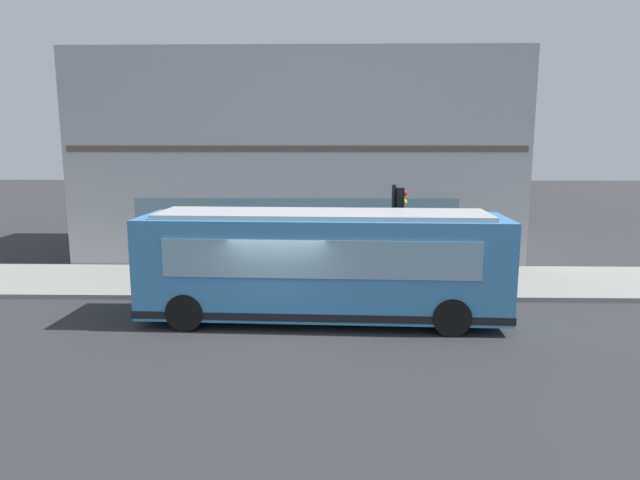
{
  "coord_description": "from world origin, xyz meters",
  "views": [
    {
      "loc": [
        -14.48,
        -1.44,
        4.94
      ],
      "look_at": [
        2.94,
        -1.04,
        1.9
      ],
      "focal_mm": 31.41,
      "sensor_mm": 36.0,
      "label": 1
    }
  ],
  "objects_px": {
    "city_bus_nearside": "(322,266)",
    "fire_hydrant": "(309,260)",
    "pedestrian_walking_along_curb": "(507,245)",
    "newspaper_vending_box": "(417,259)",
    "traffic_light_near_corner": "(398,218)",
    "pedestrian_near_hydrant": "(206,252)",
    "pedestrian_by_light_pole": "(477,250)",
    "pedestrian_near_building_entrance": "(236,258)"
  },
  "relations": [
    {
      "from": "traffic_light_near_corner",
      "to": "pedestrian_near_building_entrance",
      "type": "relative_size",
      "value": 1.91
    },
    {
      "from": "fire_hydrant",
      "to": "newspaper_vending_box",
      "type": "distance_m",
      "value": 4.1
    },
    {
      "from": "pedestrian_by_light_pole",
      "to": "newspaper_vending_box",
      "type": "distance_m",
      "value": 2.38
    },
    {
      "from": "fire_hydrant",
      "to": "pedestrian_near_hydrant",
      "type": "xyz_separation_m",
      "value": [
        -1.16,
        3.66,
        0.53
      ]
    },
    {
      "from": "pedestrian_near_hydrant",
      "to": "city_bus_nearside",
      "type": "bearing_deg",
      "value": -136.61
    },
    {
      "from": "pedestrian_walking_along_curb",
      "to": "newspaper_vending_box",
      "type": "relative_size",
      "value": 1.89
    },
    {
      "from": "fire_hydrant",
      "to": "pedestrian_near_hydrant",
      "type": "distance_m",
      "value": 3.88
    },
    {
      "from": "traffic_light_near_corner",
      "to": "pedestrian_walking_along_curb",
      "type": "height_order",
      "value": "traffic_light_near_corner"
    },
    {
      "from": "pedestrian_by_light_pole",
      "to": "pedestrian_near_hydrant",
      "type": "relative_size",
      "value": 1.14
    },
    {
      "from": "city_bus_nearside",
      "to": "traffic_light_near_corner",
      "type": "distance_m",
      "value": 3.47
    },
    {
      "from": "newspaper_vending_box",
      "to": "pedestrian_walking_along_curb",
      "type": "bearing_deg",
      "value": -89.6
    },
    {
      "from": "city_bus_nearside",
      "to": "fire_hydrant",
      "type": "height_order",
      "value": "city_bus_nearside"
    },
    {
      "from": "traffic_light_near_corner",
      "to": "newspaper_vending_box",
      "type": "height_order",
      "value": "traffic_light_near_corner"
    },
    {
      "from": "traffic_light_near_corner",
      "to": "pedestrian_by_light_pole",
      "type": "bearing_deg",
      "value": -56.71
    },
    {
      "from": "traffic_light_near_corner",
      "to": "pedestrian_near_hydrant",
      "type": "bearing_deg",
      "value": 71.77
    },
    {
      "from": "traffic_light_near_corner",
      "to": "pedestrian_near_hydrant",
      "type": "xyz_separation_m",
      "value": [
        2.18,
        6.62,
        -1.54
      ]
    },
    {
      "from": "traffic_light_near_corner",
      "to": "pedestrian_near_building_entrance",
      "type": "height_order",
      "value": "traffic_light_near_corner"
    },
    {
      "from": "pedestrian_near_building_entrance",
      "to": "city_bus_nearside",
      "type": "bearing_deg",
      "value": -132.01
    },
    {
      "from": "pedestrian_near_hydrant",
      "to": "pedestrian_walking_along_curb",
      "type": "distance_m",
      "value": 11.18
    },
    {
      "from": "traffic_light_near_corner",
      "to": "newspaper_vending_box",
      "type": "bearing_deg",
      "value": -19.3
    },
    {
      "from": "city_bus_nearside",
      "to": "newspaper_vending_box",
      "type": "relative_size",
      "value": 11.25
    },
    {
      "from": "pedestrian_by_light_pole",
      "to": "pedestrian_near_hydrant",
      "type": "bearing_deg",
      "value": 89.11
    },
    {
      "from": "traffic_light_near_corner",
      "to": "pedestrian_near_hydrant",
      "type": "relative_size",
      "value": 2.22
    },
    {
      "from": "pedestrian_by_light_pole",
      "to": "traffic_light_near_corner",
      "type": "bearing_deg",
      "value": 123.29
    },
    {
      "from": "city_bus_nearside",
      "to": "pedestrian_by_light_pole",
      "type": "distance_m",
      "value": 6.98
    },
    {
      "from": "city_bus_nearside",
      "to": "pedestrian_by_light_pole",
      "type": "bearing_deg",
      "value": -51.16
    },
    {
      "from": "fire_hydrant",
      "to": "pedestrian_by_light_pole",
      "type": "bearing_deg",
      "value": -102.26
    },
    {
      "from": "fire_hydrant",
      "to": "newspaper_vending_box",
      "type": "bearing_deg",
      "value": -91.26
    },
    {
      "from": "traffic_light_near_corner",
      "to": "pedestrian_near_building_entrance",
      "type": "distance_m",
      "value": 5.38
    },
    {
      "from": "pedestrian_walking_along_curb",
      "to": "newspaper_vending_box",
      "type": "distance_m",
      "value": 3.41
    },
    {
      "from": "newspaper_vending_box",
      "to": "city_bus_nearside",
      "type": "bearing_deg",
      "value": 148.13
    },
    {
      "from": "fire_hydrant",
      "to": "pedestrian_near_building_entrance",
      "type": "distance_m",
      "value": 3.9
    },
    {
      "from": "city_bus_nearside",
      "to": "newspaper_vending_box",
      "type": "distance_m",
      "value": 6.66
    },
    {
      "from": "pedestrian_near_building_entrance",
      "to": "pedestrian_near_hydrant",
      "type": "xyz_separation_m",
      "value": [
        1.95,
        1.42,
        -0.17
      ]
    },
    {
      "from": "pedestrian_near_hydrant",
      "to": "newspaper_vending_box",
      "type": "height_order",
      "value": "pedestrian_near_hydrant"
    },
    {
      "from": "pedestrian_walking_along_curb",
      "to": "traffic_light_near_corner",
      "type": "bearing_deg",
      "value": 126.04
    },
    {
      "from": "traffic_light_near_corner",
      "to": "pedestrian_walking_along_curb",
      "type": "bearing_deg",
      "value": -53.96
    },
    {
      "from": "fire_hydrant",
      "to": "newspaper_vending_box",
      "type": "xyz_separation_m",
      "value": [
        -0.09,
        -4.1,
        0.09
      ]
    },
    {
      "from": "fire_hydrant",
      "to": "pedestrian_near_hydrant",
      "type": "bearing_deg",
      "value": 107.64
    },
    {
      "from": "pedestrian_by_light_pole",
      "to": "newspaper_vending_box",
      "type": "relative_size",
      "value": 2.0
    },
    {
      "from": "traffic_light_near_corner",
      "to": "pedestrian_by_light_pole",
      "type": "distance_m",
      "value": 3.95
    },
    {
      "from": "city_bus_nearside",
      "to": "newspaper_vending_box",
      "type": "bearing_deg",
      "value": -31.87
    }
  ]
}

